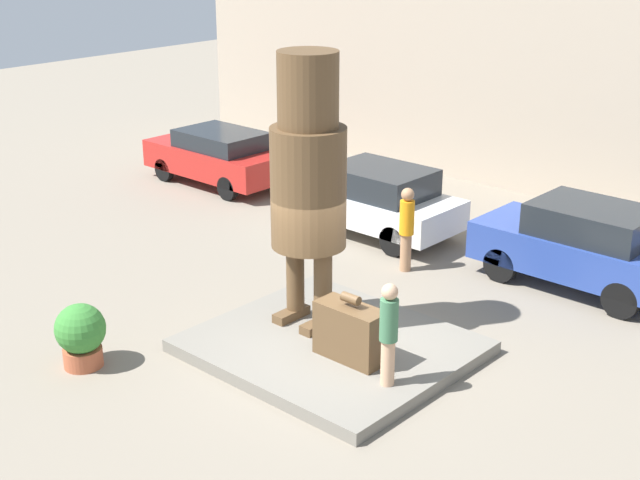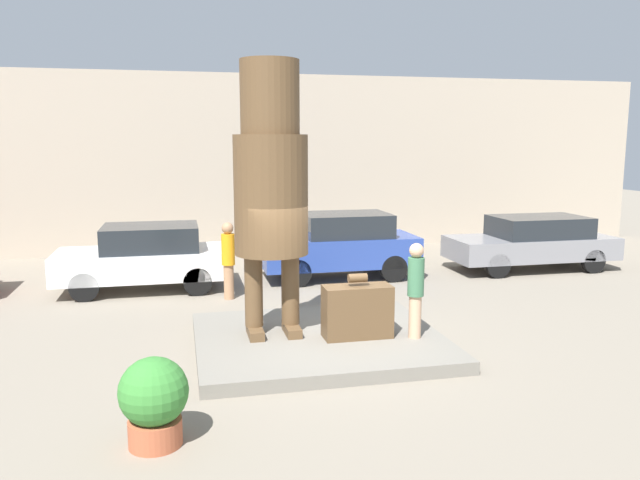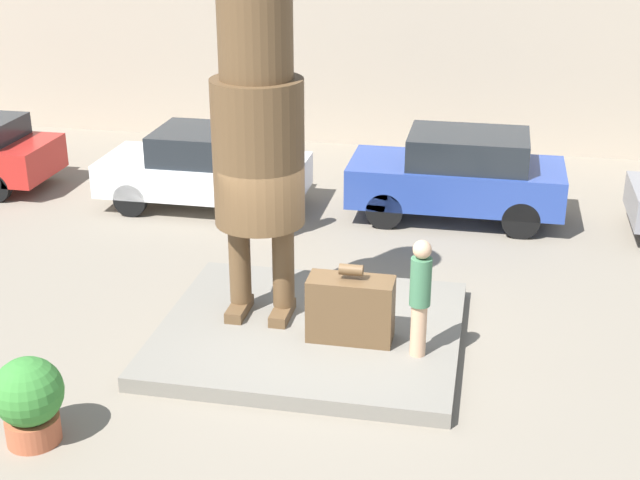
% 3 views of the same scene
% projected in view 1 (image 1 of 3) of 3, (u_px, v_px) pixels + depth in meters
% --- Properties ---
extents(ground_plane, '(60.00, 60.00, 0.00)m').
position_uv_depth(ground_plane, '(331.00, 352.00, 15.03)').
color(ground_plane, gray).
extents(pedestal, '(4.27, 3.78, 0.22)m').
position_uv_depth(pedestal, '(331.00, 346.00, 14.99)').
color(pedestal, slate).
rests_on(pedestal, ground_plane).
extents(building_backdrop, '(28.00, 0.60, 5.72)m').
position_uv_depth(building_backdrop, '(619.00, 95.00, 21.20)').
color(building_backdrop, tan).
rests_on(building_backdrop, ground_plane).
extents(statue_figure, '(1.28, 1.28, 4.72)m').
position_uv_depth(statue_figure, '(308.00, 170.00, 14.67)').
color(statue_figure, brown).
rests_on(statue_figure, pedestal).
extents(giant_suitcase, '(1.18, 0.51, 1.13)m').
position_uv_depth(giant_suitcase, '(350.00, 332.00, 14.22)').
color(giant_suitcase, brown).
rests_on(giant_suitcase, pedestal).
extents(tourist, '(0.28, 0.28, 1.66)m').
position_uv_depth(tourist, '(389.00, 330.00, 13.27)').
color(tourist, tan).
rests_on(tourist, pedestal).
extents(parked_car_red, '(4.14, 1.77, 1.49)m').
position_uv_depth(parked_car_red, '(218.00, 156.00, 23.89)').
color(parked_car_red, '#B2231E').
rests_on(parked_car_red, ground_plane).
extents(parked_car_white, '(4.06, 1.84, 1.58)m').
position_uv_depth(parked_car_white, '(375.00, 199.00, 20.24)').
color(parked_car_white, silver).
rests_on(parked_car_white, ground_plane).
extents(parked_car_blue, '(4.06, 1.79, 1.71)m').
position_uv_depth(parked_car_blue, '(583.00, 244.00, 17.30)').
color(parked_car_blue, '#284293').
rests_on(parked_car_blue, ground_plane).
extents(planter_pot, '(0.83, 0.83, 1.09)m').
position_uv_depth(planter_pot, '(81.00, 334.00, 14.38)').
color(planter_pot, '#AD5638').
rests_on(planter_pot, ground_plane).
extents(worker_hivis, '(0.30, 0.30, 1.78)m').
position_uv_depth(worker_hivis, '(407.00, 226.00, 18.08)').
color(worker_hivis, '#A87A56').
rests_on(worker_hivis, ground_plane).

